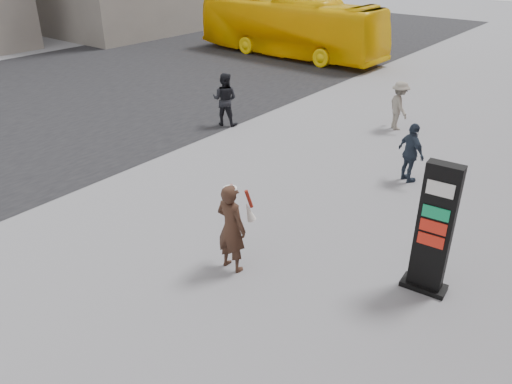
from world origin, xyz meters
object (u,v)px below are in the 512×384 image
Objects in this scene: pedestrian_b at (399,106)px; pedestrian_a at (225,99)px; woman at (232,227)px; pedestrian_c at (411,153)px; bus at (289,27)px; info_pylon at (434,230)px.

pedestrian_a is at bearing 76.89° from pedestrian_b.
pedestrian_c is (1.07, 5.79, -0.13)m from woman.
bus is 6.62× the size of pedestrian_b.
pedestrian_a is (-8.78, 4.38, -0.36)m from info_pylon.
bus is 11.31m from pedestrian_a.
pedestrian_a is at bearing -154.19° from bus.
woman reaches higher than pedestrian_a.
pedestrian_a is 1.12× the size of pedestrian_c.
pedestrian_a is 1.11× the size of pedestrian_b.
pedestrian_b is at bearing -32.78° from pedestrian_c.
woman is (-3.17, -1.70, -0.33)m from info_pylon.
pedestrian_b is (4.76, 3.24, -0.08)m from pedestrian_a.
woman is 9.37m from pedestrian_b.
pedestrian_c is at bearing 154.98° from pedestrian_a.
bus is at bearing 5.68° from pedestrian_b.
pedestrian_a is 6.69m from pedestrian_c.
pedestrian_c is (1.92, -3.54, -0.01)m from pedestrian_b.
bus is (-10.24, 16.39, 0.55)m from woman.
pedestrian_a reaches higher than pedestrian_b.
pedestrian_c is at bearing 161.12° from pedestrian_b.
woman is at bearing 137.83° from pedestrian_b.
bus is 11.76m from pedestrian_b.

